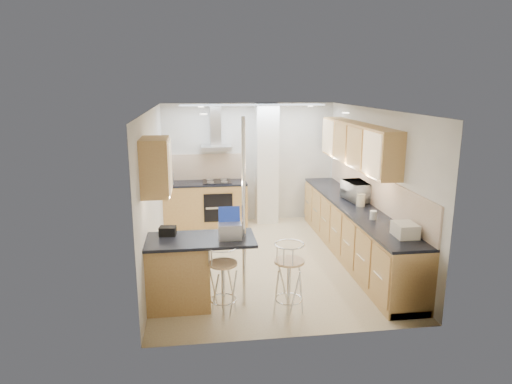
{
  "coord_description": "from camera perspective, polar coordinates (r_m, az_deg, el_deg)",
  "views": [
    {
      "loc": [
        -1.13,
        -7.1,
        2.9
      ],
      "look_at": [
        -0.15,
        0.2,
        1.14
      ],
      "focal_mm": 32.0,
      "sensor_mm": 36.0,
      "label": 1
    }
  ],
  "objects": [
    {
      "name": "microwave",
      "position": [
        8.07,
        12.66,
        0.13
      ],
      "size": [
        0.47,
        0.64,
        0.33
      ],
      "primitive_type": "imported",
      "rotation": [
        0.0,
        0.0,
        1.7
      ],
      "color": "silver",
      "rests_on": "right_counter"
    },
    {
      "name": "jar_c",
      "position": [
        7.71,
        12.96,
        -0.99
      ],
      "size": [
        0.17,
        0.17,
        0.2
      ],
      "primitive_type": "cylinder",
      "rotation": [
        0.0,
        0.0,
        -0.23
      ],
      "color": "beige",
      "rests_on": "right_counter"
    },
    {
      "name": "jar_b",
      "position": [
        8.36,
        11.37,
        0.01
      ],
      "size": [
        0.13,
        0.13,
        0.15
      ],
      "primitive_type": "cylinder",
      "rotation": [
        0.0,
        0.0,
        0.23
      ],
      "color": "silver",
      "rests_on": "right_counter"
    },
    {
      "name": "ground",
      "position": [
        7.75,
        1.29,
        -8.52
      ],
      "size": [
        4.8,
        4.8,
        0.0
      ],
      "primitive_type": "plane",
      "color": "tan",
      "rests_on": "ground"
    },
    {
      "name": "back_counter",
      "position": [
        9.52,
        -6.34,
        -1.48
      ],
      "size": [
        1.7,
        0.63,
        0.92
      ],
      "color": "#B68049",
      "rests_on": "ground"
    },
    {
      "name": "bag",
      "position": [
        6.15,
        -10.99,
        -4.8
      ],
      "size": [
        0.23,
        0.18,
        0.12
      ],
      "primitive_type": "cube",
      "rotation": [
        0.0,
        0.0,
        -0.12
      ],
      "color": "black",
      "rests_on": "peninsula"
    },
    {
      "name": "jar_a",
      "position": [
        8.23,
        12.48,
        -0.21
      ],
      "size": [
        0.13,
        0.13,
        0.16
      ],
      "primitive_type": "cylinder",
      "rotation": [
        0.0,
        0.0,
        -0.04
      ],
      "color": "silver",
      "rests_on": "right_counter"
    },
    {
      "name": "peninsula",
      "position": [
        6.15,
        -7.1,
        -9.89
      ],
      "size": [
        1.47,
        0.72,
        0.94
      ],
      "color": "#B68049",
      "rests_on": "ground"
    },
    {
      "name": "bar_stool_near",
      "position": [
        5.88,
        -4.12,
        -11.03
      ],
      "size": [
        0.38,
        0.38,
        0.93
      ],
      "primitive_type": null,
      "rotation": [
        0.0,
        0.0,
        -0.01
      ],
      "color": "tan",
      "rests_on": "ground"
    },
    {
      "name": "bread_bin",
      "position": [
        6.35,
        18.14,
        -4.52
      ],
      "size": [
        0.28,
        0.35,
        0.18
      ],
      "primitive_type": "cube",
      "rotation": [
        0.0,
        0.0,
        -0.02
      ],
      "color": "silver",
      "rests_on": "right_counter"
    },
    {
      "name": "jar_d",
      "position": [
        7.01,
        14.44,
        -2.82
      ],
      "size": [
        0.1,
        0.1,
        0.13
      ],
      "primitive_type": "cylinder",
      "rotation": [
        0.0,
        0.0,
        -0.03
      ],
      "color": "silver",
      "rests_on": "right_counter"
    },
    {
      "name": "kettle",
      "position": [
        9.27,
        -10.74,
        1.67
      ],
      "size": [
        0.16,
        0.16,
        0.25
      ],
      "primitive_type": "cylinder",
      "color": "silver",
      "rests_on": "back_counter"
    },
    {
      "name": "room_shell",
      "position": [
        7.73,
        3.29,
        3.32
      ],
      "size": [
        3.64,
        4.84,
        2.51
      ],
      "color": "beige",
      "rests_on": "ground"
    },
    {
      "name": "bar_stool_end",
      "position": [
        5.87,
        4.13,
        -10.85
      ],
      "size": [
        0.55,
        0.55,
        0.98
      ],
      "primitive_type": null,
      "rotation": [
        0.0,
        0.0,
        0.99
      ],
      "color": "tan",
      "rests_on": "ground"
    },
    {
      "name": "laptop",
      "position": [
        5.91,
        -3.27,
        -4.91
      ],
      "size": [
        0.29,
        0.22,
        0.2
      ],
      "primitive_type": "cube",
      "rotation": [
        0.0,
        0.0,
        0.0
      ],
      "color": "#A7A8AF",
      "rests_on": "peninsula"
    },
    {
      "name": "right_counter",
      "position": [
        7.95,
        12.08,
        -4.71
      ],
      "size": [
        0.63,
        4.4,
        0.92
      ],
      "color": "#B68049",
      "rests_on": "ground"
    }
  ]
}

